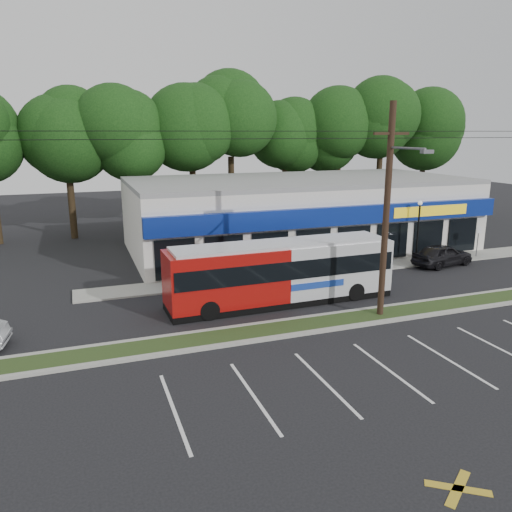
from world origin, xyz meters
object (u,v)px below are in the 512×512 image
object	(u,v)px
sign_post	(478,236)
pedestrian_b	(309,267)
pedestrian_a	(350,257)
car_dark	(442,255)
metrobus	(281,271)
utility_pole	(385,205)
lamp_post	(418,224)

from	to	relation	value
sign_post	pedestrian_b	xyz separation A→B (m)	(-13.54, -0.78, -0.77)
sign_post	pedestrian_a	xyz separation A→B (m)	(-10.33, -0.07, -0.58)
car_dark	pedestrian_b	bearing A→B (deg)	80.10
sign_post	metrobus	xyz separation A→B (m)	(-16.73, -4.07, 0.15)
utility_pole	car_dark	bearing A→B (deg)	35.59
lamp_post	metrobus	size ratio (longest dim) A/B	0.35
pedestrian_a	pedestrian_b	distance (m)	3.30
lamp_post	metrobus	bearing A→B (deg)	-159.86
utility_pole	metrobus	distance (m)	6.26
pedestrian_a	lamp_post	bearing A→B (deg)	159.75
pedestrian_a	pedestrian_b	bearing A→B (deg)	-11.15
lamp_post	pedestrian_b	bearing A→B (deg)	-173.31
utility_pole	sign_post	bearing A→B (deg)	30.15
sign_post	pedestrian_b	bearing A→B (deg)	-176.72
sign_post	metrobus	bearing A→B (deg)	-166.31
lamp_post	pedestrian_b	size ratio (longest dim) A/B	2.69
utility_pole	pedestrian_b	distance (m)	8.29
utility_pole	sign_post	size ratio (longest dim) A/B	22.47
sign_post	pedestrian_b	size ratio (longest dim) A/B	1.41
metrobus	car_dark	size ratio (longest dim) A/B	2.75
lamp_post	car_dark	distance (m)	2.55
lamp_post	pedestrian_a	bearing A→B (deg)	-176.78
lamp_post	sign_post	world-z (taller)	lamp_post
utility_pole	sign_post	distance (m)	15.71
metrobus	pedestrian_a	distance (m)	7.58
pedestrian_a	pedestrian_b	xyz separation A→B (m)	(-3.21, -0.70, -0.18)
utility_pole	pedestrian_a	bearing A→B (deg)	69.45
utility_pole	pedestrian_a	size ratio (longest dim) A/B	25.68
pedestrian_b	pedestrian_a	bearing A→B (deg)	-168.50
car_dark	pedestrian_b	distance (m)	9.73
utility_pole	metrobus	bearing A→B (deg)	134.89
utility_pole	lamp_post	size ratio (longest dim) A/B	11.76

